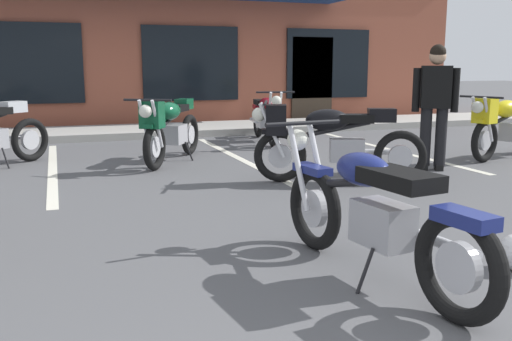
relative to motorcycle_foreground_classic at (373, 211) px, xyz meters
The scene contains 10 objects.
ground_plane 1.32m from the motorcycle_foreground_classic, 122.05° to the left, with size 80.00×80.00×0.00m, color #515154.
sidewalk_kerb 8.66m from the motorcycle_foreground_classic, 94.36° to the left, with size 22.00×1.80×0.14m, color #A8A59E.
brick_storefront_building 12.72m from the motorcycle_foreground_classic, 92.97° to the left, with size 17.60×6.34×3.76m.
painted_stall_lines 5.09m from the motorcycle_foreground_classic, 97.46° to the left, with size 8.21×4.80×0.01m.
motorcycle_foreground_classic is the anchor object (origin of this frame).
motorcycle_red_sportbike 4.97m from the motorcycle_foreground_classic, 94.25° to the left, with size 1.36×1.86×0.98m.
motorcycle_silver_naked 3.16m from the motorcycle_foreground_classic, 68.07° to the left, with size 2.00×1.10×0.98m.
motorcycle_blue_standard 5.84m from the motorcycle_foreground_classic, 39.04° to the left, with size 2.03×1.02×0.98m.
motorcycle_green_cafe_racer 6.91m from the motorcycle_foreground_classic, 75.40° to the left, with size 0.74×2.10×0.98m.
person_in_black_shirt 4.33m from the motorcycle_foreground_classic, 48.28° to the left, with size 0.57×0.41×1.68m.
Camera 1 is at (-1.26, -0.53, 1.39)m, focal length 39.61 mm.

